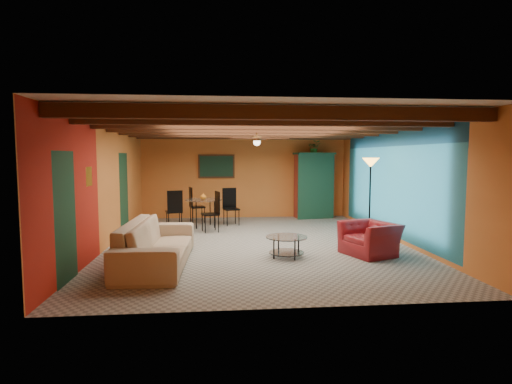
{
  "coord_description": "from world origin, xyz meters",
  "views": [
    {
      "loc": [
        -0.9,
        -9.07,
        1.96
      ],
      "look_at": [
        0.0,
        0.2,
        1.15
      ],
      "focal_mm": 28.63,
      "sensor_mm": 36.0,
      "label": 1
    }
  ],
  "objects": [
    {
      "name": "room",
      "position": [
        0.0,
        0.11,
        2.36
      ],
      "size": [
        6.52,
        8.01,
        2.71
      ],
      "color": "gray",
      "rests_on": "ground"
    },
    {
      "name": "sofa",
      "position": [
        -1.98,
        -1.67,
        0.4
      ],
      "size": [
        1.17,
        2.77,
        0.8
      ],
      "primitive_type": "imported",
      "rotation": [
        0.0,
        0.0,
        1.53
      ],
      "color": "tan",
      "rests_on": "ground"
    },
    {
      "name": "armchair",
      "position": [
        2.14,
        -1.3,
        0.33
      ],
      "size": [
        1.18,
        1.25,
        0.65
      ],
      "primitive_type": "imported",
      "rotation": [
        0.0,
        0.0,
        -1.21
      ],
      "color": "maroon",
      "rests_on": "ground"
    },
    {
      "name": "coffee_table",
      "position": [
        0.45,
        -1.32,
        0.21
      ],
      "size": [
        1.05,
        1.05,
        0.42
      ],
      "primitive_type": null,
      "rotation": [
        0.0,
        0.0,
        -0.37
      ],
      "color": "silver",
      "rests_on": "ground"
    },
    {
      "name": "dining_table",
      "position": [
        -1.27,
        2.31,
        0.53
      ],
      "size": [
        2.5,
        2.5,
        1.07
      ],
      "primitive_type": null,
      "rotation": [
        0.0,
        0.0,
        0.25
      ],
      "color": "silver",
      "rests_on": "ground"
    },
    {
      "name": "armoire",
      "position": [
        2.2,
        3.7,
        1.01
      ],
      "size": [
        1.22,
        0.72,
        2.02
      ],
      "primitive_type": "cube",
      "rotation": [
        0.0,
        0.0,
        0.14
      ],
      "color": "maroon",
      "rests_on": "ground"
    },
    {
      "name": "floor_lamp",
      "position": [
        2.65,
        0.06,
        0.97
      ],
      "size": [
        0.41,
        0.41,
        1.94
      ],
      "primitive_type": null,
      "rotation": [
        0.0,
        0.0,
        0.03
      ],
      "color": "black",
      "rests_on": "ground"
    },
    {
      "name": "ceiling_fan",
      "position": [
        0.0,
        0.0,
        2.36
      ],
      "size": [
        1.5,
        1.5,
        0.44
      ],
      "primitive_type": null,
      "color": "#472614",
      "rests_on": "ceiling"
    },
    {
      "name": "painting",
      "position": [
        -0.9,
        3.96,
        1.65
      ],
      "size": [
        1.05,
        0.03,
        0.65
      ],
      "primitive_type": "cube",
      "color": "black",
      "rests_on": "wall_back"
    },
    {
      "name": "potted_plant",
      "position": [
        2.2,
        3.7,
        2.24
      ],
      "size": [
        0.45,
        0.41,
        0.44
      ],
      "primitive_type": "imported",
      "rotation": [
        0.0,
        0.0,
        -0.18
      ],
      "color": "#26661E",
      "rests_on": "armoire"
    },
    {
      "name": "vase",
      "position": [
        -1.27,
        2.31,
        1.16
      ],
      "size": [
        0.21,
        0.21,
        0.18
      ],
      "primitive_type": "imported",
      "rotation": [
        0.0,
        0.0,
        0.23
      ],
      "color": "orange",
      "rests_on": "dining_table"
    }
  ]
}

